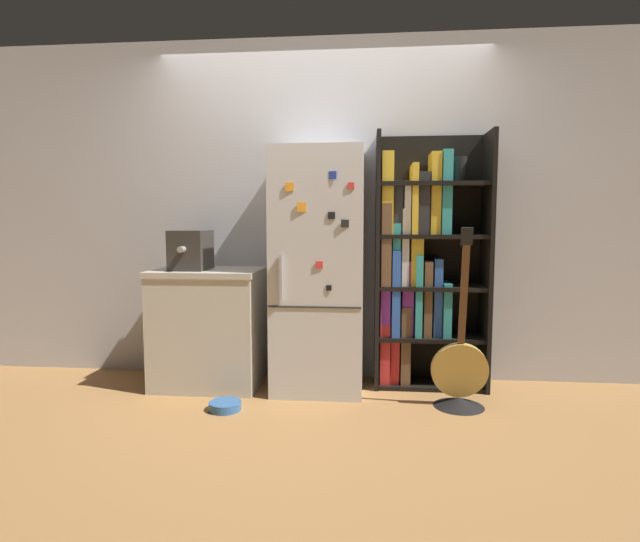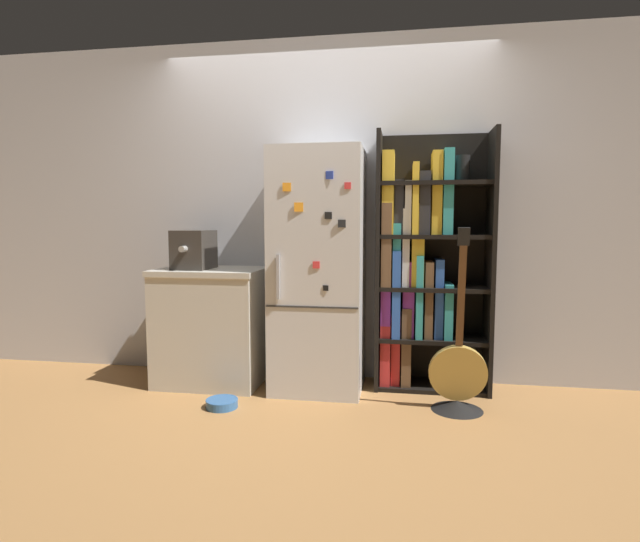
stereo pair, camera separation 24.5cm
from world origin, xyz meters
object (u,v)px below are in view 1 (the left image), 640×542
Objects in this scene: refrigerator at (319,271)px; bookshelf at (418,264)px; espresso_machine at (191,250)px; guitar at (459,381)px; pet_bowl at (225,405)px.

refrigerator is 0.73m from bookshelf.
guitar is at bearing -7.85° from espresso_machine.
refrigerator is 0.93× the size of bookshelf.
bookshelf is 0.89m from guitar.
bookshelf is 8.80× the size of pet_bowl.
guitar is 1.54m from pet_bowl.
espresso_machine is 1.77× the size of pet_bowl.
bookshelf is at bearing 26.96° from pet_bowl.
guitar is (0.24, -0.45, -0.73)m from bookshelf.
espresso_machine is at bearing -177.29° from refrigerator.
bookshelf reaches higher than guitar.
espresso_machine is at bearing 172.15° from guitar.
pet_bowl is (0.37, -0.46, -0.98)m from espresso_machine.
pet_bowl is at bearing -137.89° from refrigerator.
guitar is at bearing -61.82° from bookshelf.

